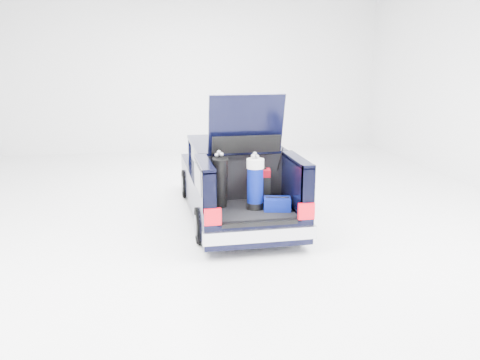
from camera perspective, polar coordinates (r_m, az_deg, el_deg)
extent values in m
plane|color=white|center=(10.06, -0.54, -3.98)|extent=(14.00, 14.00, 0.00)
cube|color=black|center=(10.53, -1.18, -0.30)|extent=(1.75, 3.00, 0.70)
cube|color=black|center=(12.06, -2.44, 1.08)|extent=(1.70, 0.30, 0.50)
cube|color=#B1B1B8|center=(12.21, -2.54, 0.91)|extent=(1.72, 0.10, 0.22)
cube|color=black|center=(9.91, -0.71, 2.45)|extent=(1.55, 1.95, 0.54)
cube|color=black|center=(9.85, -0.72, 4.10)|extent=(1.62, 2.05, 0.06)
cube|color=black|center=(8.55, 1.27, -4.84)|extent=(1.75, 1.30, 0.40)
cube|color=black|center=(8.50, 1.25, -3.37)|extent=(1.32, 1.18, 0.05)
cube|color=black|center=(8.24, -3.98, -1.06)|extent=(0.20, 1.30, 0.85)
cube|color=black|center=(8.56, 6.37, -0.54)|extent=(0.20, 1.30, 0.85)
cube|color=black|center=(8.14, -4.03, 1.89)|extent=(0.20, 1.30, 0.06)
cube|color=black|center=(8.46, 6.45, 2.31)|extent=(0.20, 1.30, 0.06)
cube|color=black|center=(8.96, 0.46, 0.19)|extent=(1.36, 0.08, 0.84)
cube|color=#B1B1B8|center=(7.92, 2.31, -6.22)|extent=(1.80, 0.12, 0.20)
cube|color=#B30714|center=(7.70, -3.09, -4.15)|extent=(0.26, 0.07, 0.26)
cube|color=#B30714|center=(8.02, 7.46, -3.49)|extent=(0.26, 0.07, 0.26)
cube|color=black|center=(7.89, 2.26, -4.94)|extent=(1.20, 0.06, 0.06)
cube|color=black|center=(8.60, 0.70, 6.32)|extent=(1.28, 0.33, 1.03)
cube|color=black|center=(8.62, 0.65, 7.28)|extent=(0.95, 0.17, 0.54)
cylinder|color=black|center=(11.25, -5.99, -0.43)|extent=(0.20, 0.62, 0.62)
cylinder|color=slate|center=(11.25, -5.99, -0.43)|extent=(0.23, 0.36, 0.36)
cylinder|color=black|center=(11.49, 2.18, -0.04)|extent=(0.20, 0.62, 0.62)
cylinder|color=slate|center=(11.49, 2.18, -0.04)|extent=(0.23, 0.36, 0.36)
cylinder|color=black|center=(8.58, -4.33, -5.10)|extent=(0.20, 0.62, 0.62)
cylinder|color=slate|center=(8.58, -4.33, -5.10)|extent=(0.23, 0.36, 0.36)
cylinder|color=black|center=(8.90, 6.25, -4.42)|extent=(0.20, 0.62, 0.62)
cylinder|color=slate|center=(8.90, 6.25, -4.42)|extent=(0.23, 0.36, 0.36)
cube|color=maroon|center=(8.84, 2.21, -0.58)|extent=(0.40, 0.29, 0.57)
cube|color=black|center=(8.76, 2.23, 1.33)|extent=(0.23, 0.09, 0.03)
cube|color=black|center=(8.75, 2.37, -1.12)|extent=(0.37, 0.09, 0.44)
cylinder|color=black|center=(8.45, -2.30, -0.30)|extent=(0.30, 0.39, 0.88)
cube|color=white|center=(8.55, -2.41, 0.09)|extent=(0.10, 0.03, 0.30)
sphere|color=#99999E|center=(8.36, -2.62, 2.82)|extent=(0.07, 0.07, 0.07)
sphere|color=#99999E|center=(8.32, -2.09, 2.91)|extent=(0.07, 0.07, 0.07)
cylinder|color=black|center=(8.47, 1.70, -2.86)|extent=(0.38, 0.38, 0.11)
cylinder|color=#040F63|center=(8.37, 1.72, -0.56)|extent=(0.35, 0.35, 0.60)
cylinder|color=white|center=(8.29, 1.73, 1.86)|extent=(0.38, 0.38, 0.15)
sphere|color=#99999E|center=(8.29, 1.93, 2.65)|extent=(0.07, 0.07, 0.07)
sphere|color=#99999E|center=(8.30, 1.68, 2.97)|extent=(0.07, 0.07, 0.07)
cube|color=#040F63|center=(8.40, 4.20, -2.70)|extent=(0.49, 0.37, 0.21)
cylinder|color=black|center=(8.36, 4.21, -1.95)|extent=(0.38, 0.11, 0.02)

